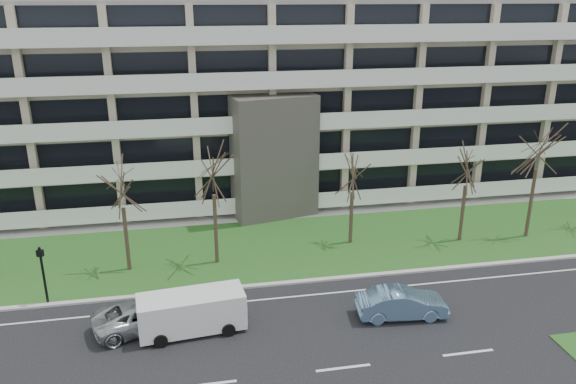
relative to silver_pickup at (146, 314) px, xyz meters
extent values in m
plane|color=black|center=(8.74, -4.98, -0.71)|extent=(160.00, 160.00, 0.00)
cube|color=#23531B|center=(8.74, 8.02, -0.68)|extent=(90.00, 10.00, 0.06)
cube|color=#B2B2AD|center=(8.74, 3.02, -0.65)|extent=(90.00, 0.35, 0.12)
cube|color=#B2B2AD|center=(8.74, 13.52, -0.67)|extent=(90.00, 2.00, 0.08)
cube|color=white|center=(8.74, 1.52, -0.71)|extent=(90.00, 0.12, 0.01)
cube|color=#C0B095|center=(8.74, 20.52, 6.79)|extent=(60.00, 12.00, 15.00)
cube|color=gray|center=(8.74, 20.52, 14.44)|extent=(60.50, 12.50, 0.30)
cube|color=#4C4742|center=(8.74, 13.52, 3.79)|extent=(6.39, 3.69, 9.00)
cube|color=black|center=(8.74, 13.32, 1.29)|extent=(4.92, 1.19, 3.50)
cube|color=black|center=(8.74, 14.50, 1.39)|extent=(58.00, 0.10, 1.80)
cube|color=white|center=(8.74, 13.82, -0.11)|extent=(58.00, 1.40, 0.22)
cube|color=white|center=(8.74, 13.17, 0.49)|extent=(58.00, 0.08, 1.00)
cube|color=black|center=(8.74, 14.50, 4.39)|extent=(58.00, 0.10, 1.80)
cube|color=white|center=(8.74, 13.82, 2.89)|extent=(58.00, 1.40, 0.22)
cube|color=white|center=(8.74, 13.17, 3.49)|extent=(58.00, 0.08, 1.00)
cube|color=black|center=(8.74, 14.50, 7.39)|extent=(58.00, 0.10, 1.80)
cube|color=white|center=(8.74, 13.82, 5.89)|extent=(58.00, 1.40, 0.22)
cube|color=white|center=(8.74, 13.17, 6.49)|extent=(58.00, 0.08, 1.00)
cube|color=black|center=(8.74, 14.50, 10.39)|extent=(58.00, 0.10, 1.80)
cube|color=white|center=(8.74, 13.82, 8.89)|extent=(58.00, 1.40, 0.22)
cube|color=white|center=(8.74, 13.17, 9.49)|extent=(58.00, 0.08, 1.00)
cube|color=black|center=(8.74, 14.50, 13.39)|extent=(58.00, 0.10, 1.80)
cube|color=white|center=(8.74, 13.82, 11.89)|extent=(58.00, 1.40, 0.22)
cube|color=white|center=(8.74, 13.17, 12.49)|extent=(58.00, 0.08, 1.00)
imported|color=#AEB1B6|center=(0.00, 0.00, 0.00)|extent=(5.57, 3.73, 1.42)
imported|color=#7199C4|center=(12.83, -1.44, 0.05)|extent=(4.75, 2.04, 1.52)
cube|color=white|center=(2.25, -0.76, 0.38)|extent=(5.29, 2.40, 1.80)
cube|color=black|center=(2.25, -0.76, 0.90)|extent=(4.89, 2.22, 0.66)
cube|color=white|center=(4.66, -0.52, 0.24)|extent=(0.51, 1.83, 1.14)
cylinder|color=black|center=(0.74, -1.87, -0.38)|extent=(0.68, 0.30, 0.66)
cylinder|color=black|center=(0.55, 0.02, -0.38)|extent=(0.68, 0.30, 0.66)
cylinder|color=black|center=(3.95, -1.55, -0.38)|extent=(0.68, 0.30, 0.66)
cylinder|color=black|center=(3.76, 0.34, -0.38)|extent=(0.68, 0.30, 0.66)
cylinder|color=black|center=(-5.30, 3.22, 0.96)|extent=(0.13, 0.13, 3.35)
cube|color=black|center=(-5.30, 3.22, 2.30)|extent=(0.39, 0.35, 0.36)
sphere|color=red|center=(-5.30, 3.22, 2.30)|extent=(0.16, 0.16, 0.16)
cylinder|color=#382B21|center=(-1.30, 6.47, 1.29)|extent=(0.24, 0.24, 4.00)
cylinder|color=#382B21|center=(3.95, 6.45, 1.52)|extent=(0.24, 0.24, 4.46)
cylinder|color=#382B21|center=(12.87, 7.72, 1.08)|extent=(0.24, 0.24, 3.58)
cylinder|color=#382B21|center=(20.22, 6.73, 1.24)|extent=(0.24, 0.24, 3.90)
cylinder|color=#382B21|center=(24.98, 6.48, 1.69)|extent=(0.24, 0.24, 4.80)
camera|label=1|loc=(2.45, -25.03, 15.01)|focal=35.00mm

